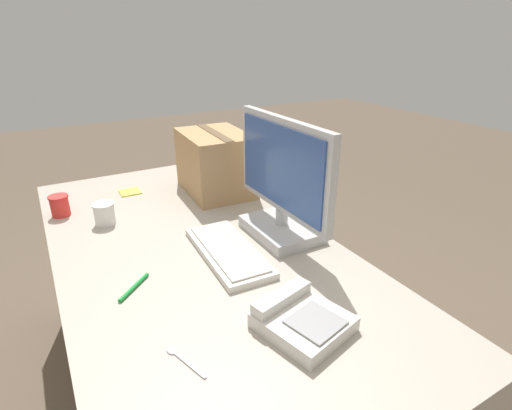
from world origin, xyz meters
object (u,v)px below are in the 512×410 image
at_px(paper_cup_left, 60,206).
at_px(paper_cup_right, 104,214).
at_px(desk_phone, 301,319).
at_px(pen_marker, 134,287).
at_px(spoon, 180,357).
at_px(keyboard, 228,251).
at_px(monitor, 282,186).
at_px(sticky_note_pad, 130,192).
at_px(cardboard_box, 216,163).

relative_size(paper_cup_left, paper_cup_right, 1.01).
bearing_deg(desk_phone, pen_marker, -153.03).
xyz_separation_m(desk_phone, paper_cup_right, (-0.86, -0.32, 0.02)).
bearing_deg(pen_marker, paper_cup_right, -133.40).
xyz_separation_m(paper_cup_right, pen_marker, (0.49, -0.01, -0.04)).
bearing_deg(spoon, keyboard, -57.33).
distance_m(monitor, paper_cup_left, 0.91).
xyz_separation_m(desk_phone, pen_marker, (-0.37, -0.33, -0.02)).
xyz_separation_m(keyboard, paper_cup_left, (-0.62, -0.45, 0.03)).
distance_m(paper_cup_right, sticky_note_pad, 0.33).
bearing_deg(sticky_note_pad, desk_phone, 7.76).
bearing_deg(cardboard_box, keyboard, -20.76).
height_order(paper_cup_left, paper_cup_right, same).
bearing_deg(paper_cup_left, paper_cup_right, 40.30).
xyz_separation_m(paper_cup_right, spoon, (0.81, 0.01, -0.04)).
bearing_deg(monitor, pen_marker, -82.26).
relative_size(keyboard, pen_marker, 3.75).
bearing_deg(sticky_note_pad, pen_marker, -12.59).
bearing_deg(paper_cup_right, cardboard_box, 101.00).
height_order(desk_phone, paper_cup_left, paper_cup_left).
bearing_deg(paper_cup_right, sticky_note_pad, 150.38).
bearing_deg(keyboard, cardboard_box, 162.09).
bearing_deg(spoon, pen_marker, -13.35).
bearing_deg(pen_marker, desk_phone, 89.09).
bearing_deg(sticky_note_pad, monitor, 29.19).
xyz_separation_m(cardboard_box, pen_marker, (0.59, -0.53, -0.13)).
relative_size(keyboard, paper_cup_right, 4.89).
bearing_deg(keyboard, paper_cup_left, -140.75).
xyz_separation_m(desk_phone, paper_cup_left, (-1.03, -0.46, 0.02)).
relative_size(paper_cup_right, spoon, 0.63).
xyz_separation_m(keyboard, sticky_note_pad, (-0.73, -0.15, -0.01)).
bearing_deg(paper_cup_left, cardboard_box, 84.28).
bearing_deg(paper_cup_left, keyboard, 36.40).
relative_size(desk_phone, paper_cup_right, 2.89).
height_order(paper_cup_left, pen_marker, paper_cup_left).
xyz_separation_m(monitor, keyboard, (0.04, -0.24, -0.18)).
bearing_deg(desk_phone, paper_cup_right, -174.04).
relative_size(paper_cup_right, sticky_note_pad, 0.94).
bearing_deg(keyboard, desk_phone, 3.47).
bearing_deg(spoon, paper_cup_right, -16.78).
distance_m(paper_cup_left, cardboard_box, 0.67).
bearing_deg(cardboard_box, sticky_note_pad, -116.79).
relative_size(paper_cup_right, cardboard_box, 0.22).
xyz_separation_m(keyboard, cardboard_box, (-0.55, 0.21, 0.12)).
bearing_deg(spoon, desk_phone, -117.38).
distance_m(paper_cup_left, paper_cup_right, 0.22).
bearing_deg(paper_cup_right, paper_cup_left, -139.70).
relative_size(desk_phone, paper_cup_left, 2.87).
height_order(desk_phone, sticky_note_pad, desk_phone).
relative_size(monitor, sticky_note_pad, 5.86).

